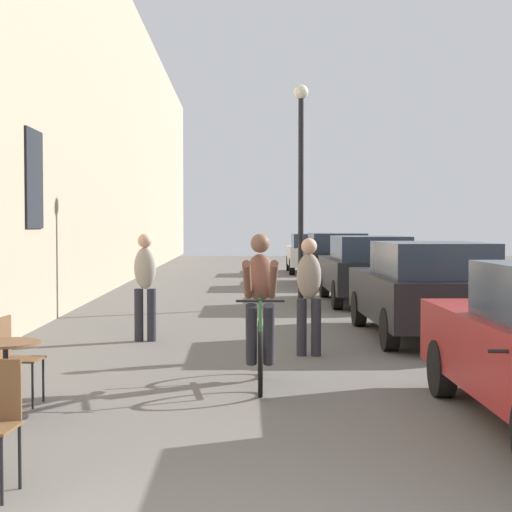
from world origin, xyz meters
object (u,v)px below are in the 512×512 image
at_px(cafe_chair_mid_toward_wall, 14,354).
at_px(parked_car_third, 367,269).
at_px(street_lamp, 301,166).
at_px(parked_car_second, 425,288).
at_px(pedestrian_mid, 145,281).
at_px(cyclist_on_bicycle, 260,313).
at_px(parked_car_fifth, 311,253).
at_px(cafe_table_mid, 6,363).
at_px(pedestrian_near, 309,290).
at_px(parked_car_fourth, 335,258).

xyz_separation_m(cafe_chair_mid_toward_wall, parked_car_third, (5.23, 10.40, 0.30)).
xyz_separation_m(street_lamp, parked_car_second, (1.61, -4.95, -2.31)).
relative_size(pedestrian_mid, street_lamp, 0.34).
bearing_deg(cafe_chair_mid_toward_wall, cyclist_on_bicycle, 22.51).
bearing_deg(parked_car_third, parked_car_fifth, 90.87).
bearing_deg(pedestrian_mid, parked_car_third, 53.41).
xyz_separation_m(pedestrian_mid, street_lamp, (2.84, 5.19, 2.16)).
bearing_deg(parked_car_third, cafe_table_mid, -115.15).
bearing_deg(cafe_table_mid, pedestrian_mid, 81.79).
distance_m(pedestrian_near, pedestrian_mid, 2.84).
relative_size(cafe_chair_mid_toward_wall, pedestrian_mid, 0.53).
bearing_deg(pedestrian_mid, pedestrian_near, -31.14).
relative_size(street_lamp, parked_car_second, 1.13).
distance_m(cafe_chair_mid_toward_wall, pedestrian_near, 4.40).
bearing_deg(parked_car_fourth, pedestrian_near, -98.48).
bearing_deg(parked_car_fifth, street_lamp, -96.28).
distance_m(street_lamp, parked_car_fourth, 7.15).
height_order(parked_car_second, parked_car_fifth, parked_car_second).
xyz_separation_m(parked_car_second, parked_car_third, (-0.01, 5.72, 0.01)).
bearing_deg(parked_car_fourth, parked_car_second, -89.80).
height_order(cafe_table_mid, cyclist_on_bicycle, cyclist_on_bicycle).
relative_size(cafe_chair_mid_toward_wall, parked_car_second, 0.20).
relative_size(pedestrian_near, parked_car_fourth, 0.36).
xyz_separation_m(cafe_chair_mid_toward_wall, parked_car_fourth, (5.20, 16.21, 0.30)).
relative_size(pedestrian_near, street_lamp, 0.33).
distance_m(pedestrian_near, parked_car_third, 7.70).
bearing_deg(cafe_chair_mid_toward_wall, parked_car_third, 63.32).
height_order(cyclist_on_bicycle, parked_car_third, cyclist_on_bicycle).
bearing_deg(pedestrian_mid, parked_car_fifth, 76.73).
relative_size(cafe_chair_mid_toward_wall, parked_car_fourth, 0.20).
height_order(parked_car_fourth, parked_car_fifth, parked_car_fourth).
xyz_separation_m(pedestrian_mid, parked_car_fifth, (4.24, 18.00, -0.17)).
bearing_deg(street_lamp, cyclist_on_bicycle, -97.54).
relative_size(cafe_table_mid, street_lamp, 0.15).
distance_m(pedestrian_mid, parked_car_second, 4.45).
distance_m(pedestrian_mid, parked_car_third, 7.43).
xyz_separation_m(cafe_table_mid, pedestrian_mid, (0.72, 5.00, 0.42)).
height_order(cafe_chair_mid_toward_wall, parked_car_second, parked_car_second).
xyz_separation_m(cyclist_on_bicycle, pedestrian_mid, (-1.70, 3.40, 0.14)).
distance_m(cafe_chair_mid_toward_wall, pedestrian_mid, 4.52).
height_order(cafe_chair_mid_toward_wall, pedestrian_near, pedestrian_near).
relative_size(cafe_chair_mid_toward_wall, street_lamp, 0.18).
height_order(cafe_table_mid, pedestrian_near, pedestrian_near).
relative_size(cafe_table_mid, parked_car_fourth, 0.16).
bearing_deg(cafe_chair_mid_toward_wall, cafe_table_mid, -82.44).
height_order(pedestrian_mid, parked_car_third, pedestrian_mid).
xyz_separation_m(cafe_table_mid, parked_car_second, (5.16, 5.24, 0.28)).
bearing_deg(parked_car_third, cyclist_on_bicycle, -106.25).
height_order(pedestrian_mid, parked_car_fourth, pedestrian_mid).
distance_m(cyclist_on_bicycle, parked_car_third, 9.75).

